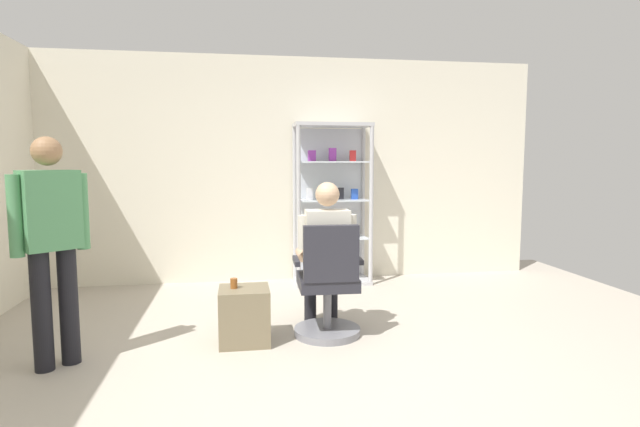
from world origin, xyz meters
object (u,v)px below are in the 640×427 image
object	(u,v)px
seated_shopkeeper	(325,249)
storage_crate	(244,315)
tea_glass	(234,283)
standing_customer	(51,237)
office_chair	(328,291)
display_cabinet_main	(331,203)

from	to	relation	value
seated_shopkeeper	storage_crate	bearing A→B (deg)	-165.35
tea_glass	standing_customer	xyz separation A→B (m)	(-1.24, -0.28, 0.44)
office_chair	storage_crate	size ratio (longest dim) A/B	2.14
office_chair	display_cabinet_main	bearing A→B (deg)	78.88
display_cabinet_main	storage_crate	distance (m)	2.32
seated_shopkeeper	standing_customer	xyz separation A→B (m)	(-2.01, -0.45, 0.22)
tea_glass	office_chair	bearing A→B (deg)	0.40
office_chair	seated_shopkeeper	bearing A→B (deg)	88.22
office_chair	seated_shopkeeper	size ratio (longest dim) A/B	0.74
office_chair	storage_crate	xyz separation A→B (m)	(-0.69, -0.02, -0.17)
display_cabinet_main	office_chair	bearing A→B (deg)	-101.12
office_chair	standing_customer	size ratio (longest dim) A/B	0.59
display_cabinet_main	office_chair	distance (m)	2.03
tea_glass	storage_crate	bearing A→B (deg)	-9.02
office_chair	storage_crate	bearing A→B (deg)	-178.51
tea_glass	standing_customer	world-z (taller)	standing_customer
display_cabinet_main	standing_customer	size ratio (longest dim) A/B	1.17
tea_glass	standing_customer	distance (m)	1.35
display_cabinet_main	office_chair	size ratio (longest dim) A/B	1.98
office_chair	tea_glass	xyz separation A→B (m)	(-0.77, -0.01, 0.10)
display_cabinet_main	office_chair	world-z (taller)	display_cabinet_main
display_cabinet_main	storage_crate	bearing A→B (deg)	-118.90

